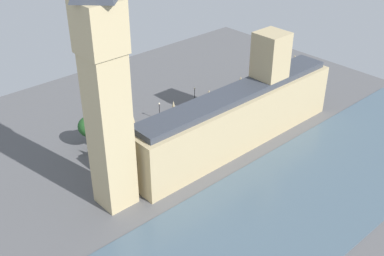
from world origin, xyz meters
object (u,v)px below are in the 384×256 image
(pedestrian_near_tower, at_px, (142,167))
(street_lamp_slot_10, at_px, (159,108))
(clock_tower, at_px, (104,76))
(car_yellow_cab_trailing, at_px, (215,114))
(double_decker_bus_opposite_hall, at_px, (171,124))
(car_blue_kerbside, at_px, (197,118))
(double_decker_bus_by_river_gate, at_px, (127,142))
(car_silver_far_end, at_px, (237,106))
(plane_tree_leading, at_px, (99,125))
(car_white_corner, at_px, (247,94))
(street_lamp_midblock, at_px, (195,93))
(plane_tree_under_trees, at_px, (90,126))
(parliament_building, at_px, (241,113))

(pedestrian_near_tower, distance_m, street_lamp_slot_10, 25.20)
(clock_tower, bearing_deg, street_lamp_slot_10, -53.64)
(car_yellow_cab_trailing, xyz_separation_m, double_decker_bus_opposite_hall, (1.79, 15.45, 1.75))
(pedestrian_near_tower, bearing_deg, car_blue_kerbside, -43.97)
(double_decker_bus_by_river_gate, height_order, street_lamp_slot_10, street_lamp_slot_10)
(clock_tower, relative_size, car_silver_far_end, 14.34)
(clock_tower, height_order, double_decker_bus_by_river_gate, clock_tower)
(plane_tree_leading, bearing_deg, car_yellow_cab_trailing, -105.08)
(car_silver_far_end, height_order, street_lamp_slot_10, street_lamp_slot_10)
(clock_tower, distance_m, street_lamp_slot_10, 46.18)
(double_decker_bus_opposite_hall, height_order, pedestrian_near_tower, double_decker_bus_opposite_hall)
(car_blue_kerbside, distance_m, double_decker_bus_opposite_hall, 9.98)
(street_lamp_slot_10, bearing_deg, car_white_corner, -102.14)
(car_white_corner, xyz_separation_m, plane_tree_leading, (6.13, 50.43, 5.27))
(car_white_corner, xyz_separation_m, street_lamp_slot_10, (6.49, 30.20, 3.06))
(car_blue_kerbside, xyz_separation_m, street_lamp_midblock, (7.78, -6.07, 3.29))
(car_yellow_cab_trailing, bearing_deg, plane_tree_under_trees, 77.67)
(parliament_building, distance_m, car_yellow_cab_trailing, 16.83)
(clock_tower, height_order, car_silver_far_end, clock_tower)
(clock_tower, distance_m, car_white_corner, 69.31)
(car_blue_kerbside, distance_m, street_lamp_midblock, 10.40)
(plane_tree_under_trees, distance_m, street_lamp_midblock, 36.19)
(plane_tree_leading, height_order, street_lamp_midblock, plane_tree_leading)
(street_lamp_midblock, bearing_deg, plane_tree_under_trees, 89.26)
(car_white_corner, bearing_deg, car_blue_kerbside, -82.46)
(double_decker_bus_opposite_hall, relative_size, pedestrian_near_tower, 6.98)
(parliament_building, distance_m, street_lamp_slot_10, 25.59)
(car_silver_far_end, height_order, plane_tree_leading, plane_tree_leading)
(double_decker_bus_by_river_gate, height_order, plane_tree_under_trees, plane_tree_under_trees)
(double_decker_bus_by_river_gate, distance_m, street_lamp_midblock, 31.08)
(car_blue_kerbside, xyz_separation_m, plane_tree_under_trees, (8.24, 30.06, 5.36))
(parliament_building, bearing_deg, street_lamp_midblock, -12.25)
(car_yellow_cab_trailing, height_order, double_decker_bus_opposite_hall, double_decker_bus_opposite_hall)
(car_yellow_cab_trailing, relative_size, double_decker_bus_by_river_gate, 0.39)
(plane_tree_leading, relative_size, street_lamp_midblock, 1.49)
(street_lamp_slot_10, bearing_deg, car_blue_kerbside, -134.59)
(double_decker_bus_by_river_gate, distance_m, plane_tree_leading, 8.43)
(pedestrian_near_tower, bearing_deg, street_lamp_midblock, -35.34)
(car_silver_far_end, xyz_separation_m, plane_tree_under_trees, (10.86, 43.91, 5.36))
(car_blue_kerbside, height_order, plane_tree_leading, plane_tree_leading)
(car_blue_kerbside, relative_size, double_decker_bus_opposite_hall, 0.39)
(double_decker_bus_opposite_hall, bearing_deg, car_white_corner, -86.38)
(plane_tree_leading, distance_m, street_lamp_slot_10, 20.35)
(parliament_building, bearing_deg, plane_tree_under_trees, 51.99)
(clock_tower, distance_m, double_decker_bus_opposite_hall, 42.42)
(pedestrian_near_tower, height_order, street_lamp_slot_10, street_lamp_slot_10)
(car_blue_kerbside, bearing_deg, plane_tree_leading, -102.65)
(car_silver_far_end, height_order, car_blue_kerbside, same)
(street_lamp_slot_10, bearing_deg, car_silver_far_end, -115.42)
(car_white_corner, relative_size, double_decker_bus_opposite_hall, 0.43)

